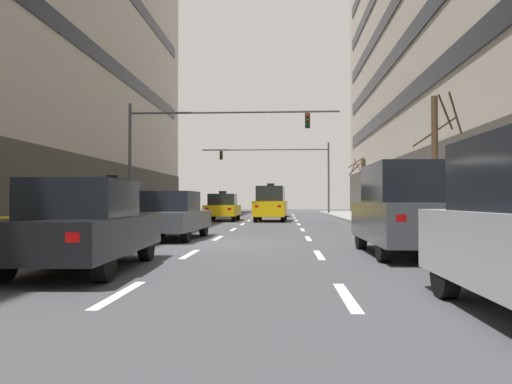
# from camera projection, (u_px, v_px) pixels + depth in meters

# --- Properties ---
(ground_plane) EXTENTS (120.00, 120.00, 0.00)m
(ground_plane) POSITION_uv_depth(u_px,v_px,m) (209.00, 243.00, 14.63)
(ground_plane) COLOR #424247
(sidewalk_right) EXTENTS (3.63, 80.00, 0.14)m
(sidewalk_right) POSITION_uv_depth(u_px,v_px,m) (479.00, 242.00, 14.18)
(sidewalk_right) COLOR gray
(sidewalk_right) RESTS_ON ground
(lane_stripe_l1_s3) EXTENTS (0.16, 2.00, 0.01)m
(lane_stripe_l1_s3) POSITION_uv_depth(u_px,v_px,m) (65.00, 253.00, 11.82)
(lane_stripe_l1_s3) COLOR silver
(lane_stripe_l1_s3) RESTS_ON ground
(lane_stripe_l1_s4) EXTENTS (0.16, 2.00, 0.01)m
(lane_stripe_l1_s4) POSITION_uv_depth(u_px,v_px,m) (130.00, 238.00, 16.81)
(lane_stripe_l1_s4) COLOR silver
(lane_stripe_l1_s4) RESTS_ON ground
(lane_stripe_l1_s5) EXTENTS (0.16, 2.00, 0.01)m
(lane_stripe_l1_s5) POSITION_uv_depth(u_px,v_px,m) (165.00, 229.00, 21.80)
(lane_stripe_l1_s5) COLOR silver
(lane_stripe_l1_s5) RESTS_ON ground
(lane_stripe_l1_s6) EXTENTS (0.16, 2.00, 0.01)m
(lane_stripe_l1_s6) POSITION_uv_depth(u_px,v_px,m) (187.00, 224.00, 26.79)
(lane_stripe_l1_s6) COLOR silver
(lane_stripe_l1_s6) RESTS_ON ground
(lane_stripe_l1_s7) EXTENTS (0.16, 2.00, 0.01)m
(lane_stripe_l1_s7) POSITION_uv_depth(u_px,v_px,m) (202.00, 220.00, 31.78)
(lane_stripe_l1_s7) COLOR silver
(lane_stripe_l1_s7) RESTS_ON ground
(lane_stripe_l1_s8) EXTENTS (0.16, 2.00, 0.01)m
(lane_stripe_l1_s8) POSITION_uv_depth(u_px,v_px,m) (213.00, 218.00, 36.77)
(lane_stripe_l1_s8) COLOR silver
(lane_stripe_l1_s8) RESTS_ON ground
(lane_stripe_l1_s9) EXTENTS (0.16, 2.00, 0.01)m
(lane_stripe_l1_s9) POSITION_uv_depth(u_px,v_px,m) (222.00, 216.00, 41.76)
(lane_stripe_l1_s9) COLOR silver
(lane_stripe_l1_s9) RESTS_ON ground
(lane_stripe_l1_s10) EXTENTS (0.16, 2.00, 0.01)m
(lane_stripe_l1_s10) POSITION_uv_depth(u_px,v_px,m) (228.00, 214.00, 46.75)
(lane_stripe_l1_s10) COLOR silver
(lane_stripe_l1_s10) RESTS_ON ground
(lane_stripe_l2_s2) EXTENTS (0.16, 2.00, 0.01)m
(lane_stripe_l2_s2) POSITION_uv_depth(u_px,v_px,m) (120.00, 294.00, 6.65)
(lane_stripe_l2_s2) COLOR silver
(lane_stripe_l2_s2) RESTS_ON ground
(lane_stripe_l2_s3) EXTENTS (0.16, 2.00, 0.01)m
(lane_stripe_l2_s3) POSITION_uv_depth(u_px,v_px,m) (190.00, 254.00, 11.64)
(lane_stripe_l2_s3) COLOR silver
(lane_stripe_l2_s3) RESTS_ON ground
(lane_stripe_l2_s4) EXTENTS (0.16, 2.00, 0.01)m
(lane_stripe_l2_s4) POSITION_uv_depth(u_px,v_px,m) (218.00, 238.00, 16.63)
(lane_stripe_l2_s4) COLOR silver
(lane_stripe_l2_s4) RESTS_ON ground
(lane_stripe_l2_s5) EXTENTS (0.16, 2.00, 0.01)m
(lane_stripe_l2_s5) POSITION_uv_depth(u_px,v_px,m) (233.00, 229.00, 21.62)
(lane_stripe_l2_s5) COLOR silver
(lane_stripe_l2_s5) RESTS_ON ground
(lane_stripe_l2_s6) EXTENTS (0.16, 2.00, 0.01)m
(lane_stripe_l2_s6) POSITION_uv_depth(u_px,v_px,m) (243.00, 224.00, 26.61)
(lane_stripe_l2_s6) COLOR silver
(lane_stripe_l2_s6) RESTS_ON ground
(lane_stripe_l2_s7) EXTENTS (0.16, 2.00, 0.01)m
(lane_stripe_l2_s7) POSITION_uv_depth(u_px,v_px,m) (249.00, 220.00, 31.60)
(lane_stripe_l2_s7) COLOR silver
(lane_stripe_l2_s7) RESTS_ON ground
(lane_stripe_l2_s8) EXTENTS (0.16, 2.00, 0.01)m
(lane_stripe_l2_s8) POSITION_uv_depth(u_px,v_px,m) (254.00, 218.00, 36.59)
(lane_stripe_l2_s8) COLOR silver
(lane_stripe_l2_s8) RESTS_ON ground
(lane_stripe_l2_s9) EXTENTS (0.16, 2.00, 0.01)m
(lane_stripe_l2_s9) POSITION_uv_depth(u_px,v_px,m) (257.00, 216.00, 41.58)
(lane_stripe_l2_s9) COLOR silver
(lane_stripe_l2_s9) RESTS_ON ground
(lane_stripe_l2_s10) EXTENTS (0.16, 2.00, 0.01)m
(lane_stripe_l2_s10) POSITION_uv_depth(u_px,v_px,m) (260.00, 214.00, 46.58)
(lane_stripe_l2_s10) COLOR silver
(lane_stripe_l2_s10) RESTS_ON ground
(lane_stripe_l3_s2) EXTENTS (0.16, 2.00, 0.01)m
(lane_stripe_l3_s2) POSITION_uv_depth(u_px,v_px,m) (347.00, 297.00, 6.47)
(lane_stripe_l3_s2) COLOR silver
(lane_stripe_l3_s2) RESTS_ON ground
(lane_stripe_l3_s3) EXTENTS (0.16, 2.00, 0.01)m
(lane_stripe_l3_s3) POSITION_uv_depth(u_px,v_px,m) (319.00, 255.00, 11.46)
(lane_stripe_l3_s3) COLOR silver
(lane_stripe_l3_s3) RESTS_ON ground
(lane_stripe_l3_s4) EXTENTS (0.16, 2.00, 0.01)m
(lane_stripe_l3_s4) POSITION_uv_depth(u_px,v_px,m) (308.00, 238.00, 16.45)
(lane_stripe_l3_s4) COLOR silver
(lane_stripe_l3_s4) RESTS_ON ground
(lane_stripe_l3_s5) EXTENTS (0.16, 2.00, 0.01)m
(lane_stripe_l3_s5) POSITION_uv_depth(u_px,v_px,m) (302.00, 230.00, 21.44)
(lane_stripe_l3_s5) COLOR silver
(lane_stripe_l3_s5) RESTS_ON ground
(lane_stripe_l3_s6) EXTENTS (0.16, 2.00, 0.01)m
(lane_stripe_l3_s6) POSITION_uv_depth(u_px,v_px,m) (299.00, 224.00, 26.43)
(lane_stripe_l3_s6) COLOR silver
(lane_stripe_l3_s6) RESTS_ON ground
(lane_stripe_l3_s7) EXTENTS (0.16, 2.00, 0.01)m
(lane_stripe_l3_s7) POSITION_uv_depth(u_px,v_px,m) (296.00, 221.00, 31.42)
(lane_stripe_l3_s7) COLOR silver
(lane_stripe_l3_s7) RESTS_ON ground
(lane_stripe_l3_s8) EXTENTS (0.16, 2.00, 0.01)m
(lane_stripe_l3_s8) POSITION_uv_depth(u_px,v_px,m) (295.00, 218.00, 36.42)
(lane_stripe_l3_s8) COLOR silver
(lane_stripe_l3_s8) RESTS_ON ground
(lane_stripe_l3_s9) EXTENTS (0.16, 2.00, 0.01)m
(lane_stripe_l3_s9) POSITION_uv_depth(u_px,v_px,m) (293.00, 216.00, 41.41)
(lane_stripe_l3_s9) COLOR silver
(lane_stripe_l3_s9) RESTS_ON ground
(lane_stripe_l3_s10) EXTENTS (0.16, 2.00, 0.01)m
(lane_stripe_l3_s10) POSITION_uv_depth(u_px,v_px,m) (292.00, 214.00, 46.40)
(lane_stripe_l3_s10) COLOR silver
(lane_stripe_l3_s10) RESTS_ON ground
(taxi_driving_0) EXTENTS (2.04, 4.55, 2.35)m
(taxi_driving_0) POSITION_uv_depth(u_px,v_px,m) (112.00, 206.00, 19.67)
(taxi_driving_0) COLOR black
(taxi_driving_0) RESTS_ON ground
(car_driving_1) EXTENTS (2.06, 4.57, 1.68)m
(car_driving_1) POSITION_uv_depth(u_px,v_px,m) (84.00, 226.00, 8.97)
(car_driving_1) COLOR black
(car_driving_1) RESTS_ON ground
(taxi_driving_3) EXTENTS (1.95, 4.65, 1.93)m
(taxi_driving_3) POSITION_uv_depth(u_px,v_px,m) (223.00, 208.00, 31.23)
(taxi_driving_3) COLOR black
(taxi_driving_3) RESTS_ON ground
(car_driving_4) EXTENTS (1.99, 4.38, 1.62)m
(car_driving_4) POSITION_uv_depth(u_px,v_px,m) (173.00, 216.00, 16.27)
(car_driving_4) COLOR black
(car_driving_4) RESTS_ON ground
(taxi_driving_5) EXTENTS (2.13, 4.66, 2.40)m
(taxi_driving_5) POSITION_uv_depth(u_px,v_px,m) (271.00, 204.00, 30.47)
(taxi_driving_5) COLOR black
(taxi_driving_5) RESTS_ON ground
(car_driving_6) EXTENTS (1.87, 4.36, 2.10)m
(car_driving_6) POSITION_uv_depth(u_px,v_px,m) (274.00, 204.00, 39.97)
(car_driving_6) COLOR black
(car_driving_6) RESTS_ON ground
(car_parked_1) EXTENTS (1.93, 4.53, 2.18)m
(car_parked_1) POSITION_uv_depth(u_px,v_px,m) (405.00, 210.00, 11.49)
(car_parked_1) COLOR black
(car_parked_1) RESTS_ON ground
(traffic_signal_0) EXTENTS (12.18, 0.35, 6.82)m
(traffic_signal_0) POSITION_uv_depth(u_px,v_px,m) (195.00, 137.00, 27.64)
(traffic_signal_0) COLOR #4C4C51
(traffic_signal_0) RESTS_ON sidewalk_left
(traffic_signal_1) EXTENTS (12.38, 0.34, 6.79)m
(traffic_signal_1) POSITION_uv_depth(u_px,v_px,m) (288.00, 164.00, 46.60)
(traffic_signal_1) COLOR #4C4C51
(traffic_signal_1) RESTS_ON sidewalk_right
(street_tree_0) EXTENTS (1.60, 2.01, 4.91)m
(street_tree_0) POSITION_uv_depth(u_px,v_px,m) (436.00, 161.00, 17.17)
(street_tree_0) COLOR #4C3823
(street_tree_0) RESTS_ON sidewalk_right
(street_tree_1) EXTENTS (1.18, 1.62, 4.20)m
(street_tree_1) POSITION_uv_depth(u_px,v_px,m) (363.00, 187.00, 32.52)
(street_tree_1) COLOR #4C3823
(street_tree_1) RESTS_ON sidewalk_right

